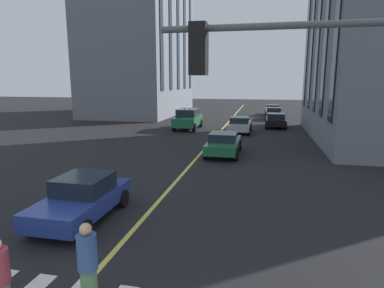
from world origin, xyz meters
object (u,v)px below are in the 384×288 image
object	(u,v)px
car_green_trailing	(188,119)
car_green_mid	(224,143)
car_silver_near	(240,124)
car_red_parked_b	(274,113)
pedestrian_companion	(88,266)
traffic_light_mast	(325,110)
car_silver_oncoming	(273,110)
car_black_parked_a	(276,120)
car_blue_far	(82,198)

from	to	relation	value
car_green_trailing	car_green_mid	size ratio (longest dim) A/B	1.07
car_silver_near	car_red_parked_b	bearing A→B (deg)	-16.26
car_silver_near	pedestrian_companion	bearing A→B (deg)	176.99
car_green_trailing	pedestrian_companion	distance (m)	24.69
traffic_light_mast	car_silver_oncoming	bearing A→B (deg)	-0.29
car_black_parked_a	car_red_parked_b	size ratio (longest dim) A/B	1.13
car_red_parked_b	car_blue_far	bearing A→B (deg)	167.36
pedestrian_companion	car_green_trailing	bearing A→B (deg)	8.49
car_green_mid	car_blue_far	size ratio (longest dim) A/B	1.13
car_silver_oncoming	pedestrian_companion	xyz separation A→B (m)	(-39.24, 4.40, 0.19)
traffic_light_mast	car_black_parked_a	bearing A→B (deg)	-0.42
car_red_parked_b	traffic_light_mast	xyz separation A→B (m)	(-33.49, 0.20, 3.22)
car_green_trailing	car_silver_oncoming	bearing A→B (deg)	-28.48
car_green_mid	car_silver_oncoming	bearing A→B (deg)	-7.96
car_red_parked_b	car_green_trailing	bearing A→B (deg)	140.61
car_black_parked_a	car_silver_oncoming	world-z (taller)	same
car_black_parked_a	traffic_light_mast	distance (m)	26.81
car_red_parked_b	traffic_light_mast	world-z (taller)	traffic_light_mast
car_green_trailing	pedestrian_companion	xyz separation A→B (m)	(-24.42, -3.64, -0.08)
car_black_parked_a	car_red_parked_b	xyz separation A→B (m)	(6.87, 0.00, -0.00)
car_black_parked_a	car_silver_oncoming	size ratio (longest dim) A/B	1.00
car_green_trailing	car_red_parked_b	world-z (taller)	car_green_trailing
car_silver_near	car_blue_far	bearing A→B (deg)	169.42
car_silver_near	car_blue_far	size ratio (longest dim) A/B	1.13
car_red_parked_b	traffic_light_mast	size ratio (longest dim) A/B	0.71
car_green_trailing	car_silver_near	world-z (taller)	car_green_trailing
car_red_parked_b	car_silver_oncoming	bearing A→B (deg)	0.00
car_blue_far	car_red_parked_b	bearing A→B (deg)	-12.64
car_green_trailing	car_blue_far	world-z (taller)	car_green_trailing
car_silver_oncoming	car_red_parked_b	bearing A→B (deg)	180.00
pedestrian_companion	car_black_parked_a	bearing A→B (deg)	-9.14
car_silver_near	car_green_mid	bearing A→B (deg)	177.98
car_silver_oncoming	car_blue_far	distance (m)	36.04
car_silver_oncoming	traffic_light_mast	world-z (taller)	traffic_light_mast
car_black_parked_a	car_green_mid	size ratio (longest dim) A/B	1.00
car_silver_oncoming	car_silver_near	world-z (taller)	same
car_black_parked_a	car_blue_far	size ratio (longest dim) A/B	1.13
car_green_mid	car_silver_near	size ratio (longest dim) A/B	1.00
car_silver_oncoming	car_green_mid	world-z (taller)	same
car_blue_far	pedestrian_companion	distance (m)	4.55
car_red_parked_b	car_blue_far	world-z (taller)	same
car_black_parked_a	car_green_trailing	bearing A→B (deg)	110.00
car_black_parked_a	car_green_mid	xyz separation A→B (m)	(-13.07, 3.49, 0.00)
car_green_trailing	pedestrian_companion	bearing A→B (deg)	-171.51
pedestrian_companion	traffic_light_mast	xyz separation A→B (m)	(0.73, -4.20, 3.03)
car_green_mid	car_silver_near	xyz separation A→B (m)	(9.07, -0.32, 0.00)
car_blue_far	traffic_light_mast	distance (m)	7.99
car_black_parked_a	car_silver_near	world-z (taller)	same
car_green_trailing	car_red_parked_b	bearing A→B (deg)	-39.39
car_green_mid	traffic_light_mast	world-z (taller)	traffic_light_mast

